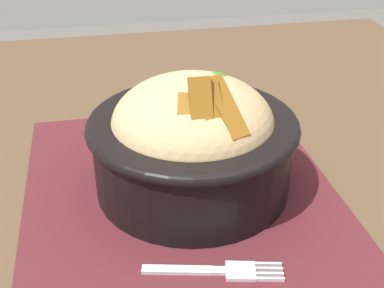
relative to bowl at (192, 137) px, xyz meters
name	(u,v)px	position (x,y,z in m)	size (l,w,h in m)	color
table	(200,237)	(0.00, 0.01, -0.13)	(1.09, 0.98, 0.73)	#4C3826
placemat	(186,208)	(0.04, -0.02, -0.06)	(0.44, 0.33, 0.00)	#47191E
bowl	(192,137)	(0.00, 0.00, 0.00)	(0.22, 0.22, 0.14)	black
fork	(219,271)	(0.14, 0.00, -0.06)	(0.04, 0.12, 0.00)	#BABABA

